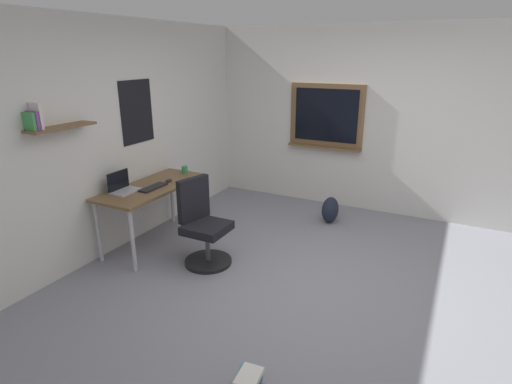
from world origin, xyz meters
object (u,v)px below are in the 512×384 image
Objects in this scene: backpack at (330,210)px; office_chair at (203,228)px; desk at (153,192)px; laptop at (123,187)px; book_stack_on_floor at (248,383)px; keyboard at (153,187)px; computer_mouse at (169,180)px; coffee_mug at (185,170)px.

office_chair is at bearing 152.55° from backpack.
office_chair is (-0.13, -0.79, -0.25)m from desk.
laptop is at bearing 155.13° from desk.
book_stack_on_floor is at bearing -172.49° from backpack.
office_chair is at bearing -94.99° from keyboard.
computer_mouse is 2.21m from backpack.
backpack is 1.43× the size of book_stack_on_floor.
computer_mouse reaches higher than book_stack_on_floor.
backpack is at bearing 7.51° from book_stack_on_floor.
computer_mouse is at bearing -20.10° from desk.
keyboard is at bearing -42.20° from laptop.
desk is 2.38m from backpack.
backpack is at bearing -43.89° from keyboard.
desk is 0.14m from keyboard.
laptop is 0.84× the size of keyboard.
desk is at bearing 133.55° from backpack.
office_chair is at bearing -78.83° from laptop.
coffee_mug is at bearing 43.74° from book_stack_on_floor.
desk is 0.37m from laptop.
desk is 15.31× the size of coffee_mug.
keyboard reaches higher than backpack.
computer_mouse reaches higher than desk.
desk is 3.99× the size of backpack.
keyboard is at bearing 180.00° from computer_mouse.
keyboard reaches higher than book_stack_on_floor.
computer_mouse is at bearing 0.00° from keyboard.
laptop is at bearing 137.80° from keyboard.
computer_mouse is at bearing 130.90° from backpack.
backpack is at bearing -49.10° from computer_mouse.
keyboard is 4.02× the size of coffee_mug.
desk is at bearing 53.30° from book_stack_on_floor.
coffee_mug reaches higher than computer_mouse.
coffee_mug is (0.67, 0.05, 0.04)m from keyboard.
book_stack_on_floor is (-1.26, -2.26, -0.71)m from laptop.
office_chair reaches higher than book_stack_on_floor.
book_stack_on_floor is at bearing -119.10° from laptop.
coffee_mug reaches higher than keyboard.
computer_mouse reaches higher than backpack.
coffee_mug is at bearing 7.22° from computer_mouse.
coffee_mug reaches higher than desk.
backpack is at bearing -46.45° from desk.
laptop is at bearing 156.99° from computer_mouse.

